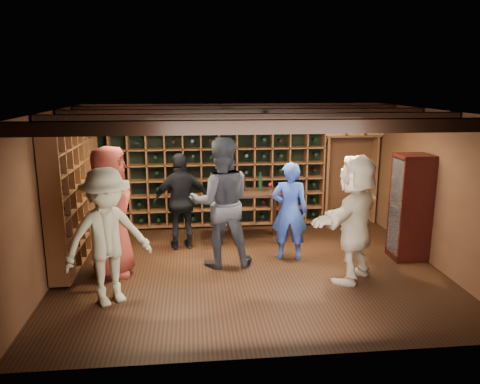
{
  "coord_description": "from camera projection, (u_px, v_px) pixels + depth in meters",
  "views": [
    {
      "loc": [
        -0.88,
        -6.98,
        2.93
      ],
      "look_at": [
        -0.14,
        0.2,
        1.22
      ],
      "focal_mm": 35.0,
      "sensor_mm": 36.0,
      "label": 1
    }
  ],
  "objects": [
    {
      "name": "man_grey_suit",
      "position": [
        221.0,
        203.0,
        7.46
      ],
      "size": [
        1.04,
        0.83,
        2.09
      ],
      "primitive_type": "imported",
      "rotation": [
        0.0,
        0.0,
        3.18
      ],
      "color": "black",
      "rests_on": "ground"
    },
    {
      "name": "room_shell",
      "position": [
        250.0,
        116.0,
        7.01
      ],
      "size": [
        6.0,
        6.0,
        6.0
      ],
      "color": "#57321D",
      "rests_on": "ground"
    },
    {
      "name": "guest_red_floral",
      "position": [
        111.0,
        212.0,
        7.09
      ],
      "size": [
        0.64,
        0.99,
        2.01
      ],
      "primitive_type": "imported",
      "rotation": [
        0.0,
        0.0,
        1.57
      ],
      "color": "maroon",
      "rests_on": "ground"
    },
    {
      "name": "guest_khaki",
      "position": [
        108.0,
        237.0,
        6.17
      ],
      "size": [
        1.39,
        1.22,
        1.86
      ],
      "primitive_type": "imported",
      "rotation": [
        0.0,
        0.0,
        0.56
      ],
      "color": "gray",
      "rests_on": "ground"
    },
    {
      "name": "tasting_table",
      "position": [
        247.0,
        198.0,
        8.66
      ],
      "size": [
        1.27,
        0.64,
        1.23
      ],
      "rotation": [
        0.0,
        0.0,
        0.01
      ],
      "color": "black",
      "rests_on": "ground"
    },
    {
      "name": "wine_rack_left",
      "position": [
        75.0,
        191.0,
        7.77
      ],
      "size": [
        0.3,
        2.65,
        2.2
      ],
      "color": "brown",
      "rests_on": "ground"
    },
    {
      "name": "ground",
      "position": [
        250.0,
        268.0,
        7.52
      ],
      "size": [
        6.0,
        6.0,
        0.0
      ],
      "primitive_type": "plane",
      "color": "black",
      "rests_on": "ground"
    },
    {
      "name": "guest_woman_black",
      "position": [
        182.0,
        202.0,
        8.26
      ],
      "size": [
        1.06,
        0.56,
        1.73
      ],
      "primitive_type": "imported",
      "rotation": [
        0.0,
        0.0,
        3.29
      ],
      "color": "black",
      "rests_on": "ground"
    },
    {
      "name": "crate_shelf",
      "position": [
        352.0,
        149.0,
        9.65
      ],
      "size": [
        1.2,
        0.32,
        2.07
      ],
      "color": "brown",
      "rests_on": "ground"
    },
    {
      "name": "man_blue_shirt",
      "position": [
        290.0,
        211.0,
        7.77
      ],
      "size": [
        0.67,
        0.5,
        1.66
      ],
      "primitive_type": "imported",
      "rotation": [
        0.0,
        0.0,
        2.96
      ],
      "color": "navy",
      "rests_on": "ground"
    },
    {
      "name": "wine_rack_back",
      "position": [
        210.0,
        172.0,
        9.46
      ],
      "size": [
        4.65,
        0.3,
        2.2
      ],
      "color": "brown",
      "rests_on": "ground"
    },
    {
      "name": "guest_beige",
      "position": [
        355.0,
        218.0,
        6.92
      ],
      "size": [
        1.64,
        1.68,
        1.92
      ],
      "primitive_type": "imported",
      "rotation": [
        0.0,
        0.0,
        3.95
      ],
      "color": "#BFAB8D",
      "rests_on": "ground"
    },
    {
      "name": "display_cabinet",
      "position": [
        410.0,
        209.0,
        7.79
      ],
      "size": [
        0.55,
        0.5,
        1.75
      ],
      "color": "black",
      "rests_on": "ground"
    }
  ]
}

